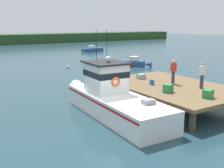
# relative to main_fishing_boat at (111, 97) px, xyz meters

# --- Properties ---
(ground_plane) EXTENTS (200.00, 200.00, 0.00)m
(ground_plane) POSITION_rel_main_fishing_boat_xyz_m (-0.23, -0.22, -1.01)
(ground_plane) COLOR #23424C
(dock) EXTENTS (6.00, 9.00, 1.20)m
(dock) POSITION_rel_main_fishing_boat_xyz_m (4.57, -0.22, 0.07)
(dock) COLOR #4C3D2D
(dock) RESTS_ON ground
(main_fishing_boat) EXTENTS (2.89, 9.87, 4.80)m
(main_fishing_boat) POSITION_rel_main_fishing_boat_xyz_m (0.00, 0.00, 0.00)
(main_fishing_boat) COLOR white
(main_fishing_boat) RESTS_ON ground
(crate_single_far) EXTENTS (0.72, 0.64, 0.48)m
(crate_single_far) POSITION_rel_main_fishing_boat_xyz_m (3.04, -1.47, 0.43)
(crate_single_far) COLOR #2D8442
(crate_single_far) RESTS_ON dock
(crate_stack_mid_dock) EXTENTS (0.71, 0.60, 0.45)m
(crate_stack_mid_dock) POSITION_rel_main_fishing_boat_xyz_m (3.98, -3.57, 0.42)
(crate_stack_mid_dock) COLOR #2D8442
(crate_stack_mid_dock) RESTS_ON dock
(crate_stack_near_edge) EXTENTS (0.64, 0.50, 0.34)m
(crate_stack_near_edge) POSITION_rel_main_fishing_boat_xyz_m (4.23, 2.53, 0.36)
(crate_stack_near_edge) COLOR #9E9EA3
(crate_stack_near_edge) RESTS_ON dock
(bait_bucket) EXTENTS (0.32, 0.32, 0.34)m
(bait_bucket) POSITION_rel_main_fishing_boat_xyz_m (3.61, 0.63, 0.36)
(bait_bucket) COLOR #2866B2
(bait_bucket) RESTS_ON dock
(deckhand_by_the_boat) EXTENTS (0.36, 0.22, 1.63)m
(deckhand_by_the_boat) POSITION_rel_main_fishing_boat_xyz_m (4.96, 0.05, 1.05)
(deckhand_by_the_boat) COLOR #383842
(deckhand_by_the_boat) RESTS_ON dock
(deckhand_further_back) EXTENTS (0.36, 0.22, 1.63)m
(deckhand_further_back) POSITION_rel_main_fishing_boat_xyz_m (5.46, -1.90, 1.05)
(deckhand_further_back) COLOR #383842
(deckhand_further_back) RESTS_ON dock
(moored_boat_far_left) EXTENTS (4.66, 1.76, 1.16)m
(moored_boat_far_left) POSITION_rel_main_fishing_boat_xyz_m (16.63, 32.38, -0.61)
(moored_boat_far_left) COLOR #285184
(moored_boat_far_left) RESTS_ON ground
(moored_boat_near_channel) EXTENTS (3.53, 4.40, 1.21)m
(moored_boat_near_channel) POSITION_rel_main_fishing_boat_xyz_m (12.06, 14.15, -0.59)
(moored_boat_near_channel) COLOR #285184
(moored_boat_near_channel) RESTS_ON ground
(mooring_buoy_channel_marker) EXTENTS (0.41, 0.41, 0.41)m
(mooring_buoy_channel_marker) POSITION_rel_main_fishing_boat_xyz_m (8.24, 11.37, -0.80)
(mooring_buoy_channel_marker) COLOR red
(mooring_buoy_channel_marker) RESTS_ON ground
(mooring_buoy_inshore) EXTENTS (0.46, 0.46, 0.46)m
(mooring_buoy_inshore) POSITION_rel_main_fishing_boat_xyz_m (11.54, 13.65, -0.78)
(mooring_buoy_inshore) COLOR red
(mooring_buoy_inshore) RESTS_ON ground
(mooring_buoy_spare_mooring) EXTENTS (0.33, 0.33, 0.33)m
(mooring_buoy_spare_mooring) POSITION_rel_main_fishing_boat_xyz_m (4.73, 16.93, -0.84)
(mooring_buoy_spare_mooring) COLOR silver
(mooring_buoy_spare_mooring) RESTS_ON ground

